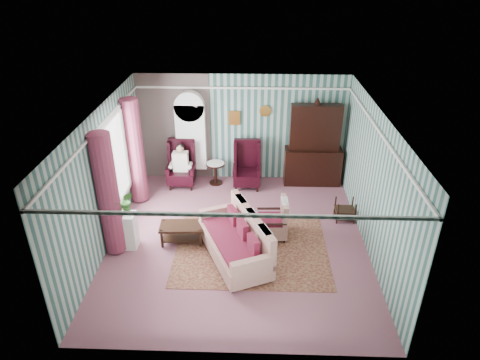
{
  "coord_description": "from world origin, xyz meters",
  "views": [
    {
      "loc": [
        0.31,
        -7.66,
        5.57
      ],
      "look_at": [
        0.03,
        0.6,
        1.17
      ],
      "focal_mm": 32.0,
      "sensor_mm": 36.0,
      "label": 1
    }
  ],
  "objects_px": {
    "wingback_right": "(247,165)",
    "coffee_table": "(182,233)",
    "wingback_left": "(181,164)",
    "bookcase": "(191,142)",
    "nest_table": "(345,210)",
    "round_side_table": "(216,173)",
    "plant_stand": "(124,230)",
    "seated_woman": "(181,166)",
    "sofa": "(234,237)",
    "floral_armchair": "(271,219)",
    "dresser_hutch": "(314,143)"
  },
  "relations": [
    {
      "from": "dresser_hutch",
      "to": "wingback_right",
      "type": "distance_m",
      "value": 1.86
    },
    {
      "from": "round_side_table",
      "to": "sofa",
      "type": "xyz_separation_m",
      "value": [
        0.65,
        -3.25,
        0.23
      ]
    },
    {
      "from": "wingback_right",
      "to": "coffee_table",
      "type": "bearing_deg",
      "value": -118.06
    },
    {
      "from": "seated_woman",
      "to": "wingback_left",
      "type": "bearing_deg",
      "value": 0.0
    },
    {
      "from": "wingback_left",
      "to": "sofa",
      "type": "distance_m",
      "value": 3.47
    },
    {
      "from": "nest_table",
      "to": "sofa",
      "type": "xyz_separation_m",
      "value": [
        -2.52,
        -1.55,
        0.26
      ]
    },
    {
      "from": "dresser_hutch",
      "to": "floral_armchair",
      "type": "bearing_deg",
      "value": -114.95
    },
    {
      "from": "dresser_hutch",
      "to": "wingback_right",
      "type": "height_order",
      "value": "dresser_hutch"
    },
    {
      "from": "seated_woman",
      "to": "plant_stand",
      "type": "bearing_deg",
      "value": -106.22
    },
    {
      "from": "wingback_right",
      "to": "plant_stand",
      "type": "height_order",
      "value": "wingback_right"
    },
    {
      "from": "dresser_hutch",
      "to": "floral_armchair",
      "type": "xyz_separation_m",
      "value": [
        -1.17,
        -2.52,
        -0.74
      ]
    },
    {
      "from": "plant_stand",
      "to": "wingback_left",
      "type": "bearing_deg",
      "value": 73.78
    },
    {
      "from": "nest_table",
      "to": "floral_armchair",
      "type": "height_order",
      "value": "floral_armchair"
    },
    {
      "from": "seated_woman",
      "to": "wingback_right",
      "type": "bearing_deg",
      "value": 0.0
    },
    {
      "from": "floral_armchair",
      "to": "plant_stand",
      "type": "bearing_deg",
      "value": 96.81
    },
    {
      "from": "nest_table",
      "to": "sofa",
      "type": "distance_m",
      "value": 2.97
    },
    {
      "from": "wingback_left",
      "to": "bookcase",
      "type": "bearing_deg",
      "value": 57.34
    },
    {
      "from": "wingback_left",
      "to": "nest_table",
      "type": "relative_size",
      "value": 2.31
    },
    {
      "from": "wingback_right",
      "to": "sofa",
      "type": "bearing_deg",
      "value": -93.69
    },
    {
      "from": "wingback_right",
      "to": "round_side_table",
      "type": "height_order",
      "value": "wingback_right"
    },
    {
      "from": "plant_stand",
      "to": "sofa",
      "type": "relative_size",
      "value": 0.39
    },
    {
      "from": "wingback_right",
      "to": "round_side_table",
      "type": "distance_m",
      "value": 0.92
    },
    {
      "from": "wingback_right",
      "to": "wingback_left",
      "type": "bearing_deg",
      "value": 180.0
    },
    {
      "from": "dresser_hutch",
      "to": "plant_stand",
      "type": "xyz_separation_m",
      "value": [
        -4.3,
        -3.02,
        -0.78
      ]
    },
    {
      "from": "plant_stand",
      "to": "sofa",
      "type": "bearing_deg",
      "value": -8.43
    },
    {
      "from": "wingback_right",
      "to": "bookcase",
      "type": "bearing_deg",
      "value": 165.43
    },
    {
      "from": "round_side_table",
      "to": "coffee_table",
      "type": "xyz_separation_m",
      "value": [
        -0.5,
        -2.69,
        -0.09
      ]
    },
    {
      "from": "round_side_table",
      "to": "floral_armchair",
      "type": "relative_size",
      "value": 0.68
    },
    {
      "from": "round_side_table",
      "to": "wingback_left",
      "type": "bearing_deg",
      "value": -170.54
    },
    {
      "from": "dresser_hutch",
      "to": "bookcase",
      "type": "bearing_deg",
      "value": 177.89
    },
    {
      "from": "floral_armchair",
      "to": "wingback_right",
      "type": "bearing_deg",
      "value": 12.13
    },
    {
      "from": "wingback_right",
      "to": "floral_armchair",
      "type": "relative_size",
      "value": 1.41
    },
    {
      "from": "round_side_table",
      "to": "coffee_table",
      "type": "height_order",
      "value": "round_side_table"
    },
    {
      "from": "plant_stand",
      "to": "coffee_table",
      "type": "xyz_separation_m",
      "value": [
        1.2,
        0.21,
        -0.19
      ]
    },
    {
      "from": "seated_woman",
      "to": "floral_armchair",
      "type": "height_order",
      "value": "seated_woman"
    },
    {
      "from": "bookcase",
      "to": "wingback_right",
      "type": "height_order",
      "value": "bookcase"
    },
    {
      "from": "bookcase",
      "to": "sofa",
      "type": "relative_size",
      "value": 1.08
    },
    {
      "from": "wingback_right",
      "to": "plant_stand",
      "type": "xyz_separation_m",
      "value": [
        -2.55,
        -2.75,
        -0.22
      ]
    },
    {
      "from": "wingback_right",
      "to": "sofa",
      "type": "height_order",
      "value": "wingback_right"
    },
    {
      "from": "bookcase",
      "to": "plant_stand",
      "type": "bearing_deg",
      "value": -108.49
    },
    {
      "from": "bookcase",
      "to": "sofa",
      "type": "distance_m",
      "value": 3.77
    },
    {
      "from": "coffee_table",
      "to": "floral_armchair",
      "type": "bearing_deg",
      "value": 8.52
    },
    {
      "from": "wingback_right",
      "to": "floral_armchair",
      "type": "distance_m",
      "value": 2.33
    },
    {
      "from": "nest_table",
      "to": "coffee_table",
      "type": "relative_size",
      "value": 0.58
    },
    {
      "from": "seated_woman",
      "to": "plant_stand",
      "type": "height_order",
      "value": "seated_woman"
    },
    {
      "from": "nest_table",
      "to": "coffee_table",
      "type": "bearing_deg",
      "value": -164.93
    },
    {
      "from": "plant_stand",
      "to": "coffee_table",
      "type": "distance_m",
      "value": 1.23
    },
    {
      "from": "seated_woman",
      "to": "nest_table",
      "type": "bearing_deg",
      "value": -20.85
    },
    {
      "from": "seated_woman",
      "to": "round_side_table",
      "type": "height_order",
      "value": "seated_woman"
    },
    {
      "from": "dresser_hutch",
      "to": "plant_stand",
      "type": "height_order",
      "value": "dresser_hutch"
    }
  ]
}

